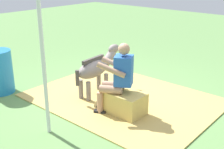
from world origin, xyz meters
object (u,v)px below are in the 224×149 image
object	(u,v)px
person_seated	(117,76)
pony_standing	(96,68)
hay_bale	(125,103)
tent_pole_left	(44,64)

from	to	relation	value
person_seated	pony_standing	xyz separation A→B (m)	(0.84, -0.35, -0.13)
hay_bale	tent_pole_left	size ratio (longest dim) A/B	0.29
person_seated	tent_pole_left	bearing A→B (deg)	71.77
person_seated	tent_pole_left	xyz separation A→B (m)	(0.40, 1.22, 0.43)
pony_standing	hay_bale	bearing A→B (deg)	163.14
hay_bale	tent_pole_left	world-z (taller)	tent_pole_left
pony_standing	tent_pole_left	bearing A→B (deg)	105.79
hay_bale	tent_pole_left	distance (m)	1.66
hay_bale	person_seated	bearing A→B (deg)	19.46
hay_bale	person_seated	world-z (taller)	person_seated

